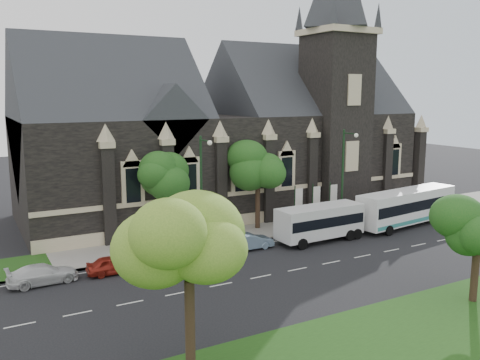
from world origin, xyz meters
TOP-DOWN VIEW (x-y plane):
  - ground at (0.00, 0.00)m, footprint 160.00×160.00m
  - sidewalk at (0.00, 9.50)m, footprint 80.00×5.00m
  - museum at (5.12, 18.78)m, footprint 40.00×17.70m
  - tree_park_near at (-11.77, -8.77)m, footprint 4.42×4.42m
  - tree_park_east at (6.18, -9.32)m, footprint 3.40×3.40m
  - tree_walk_right at (3.21, 10.71)m, footprint 4.08×4.08m
  - tree_walk_left at (-5.80, 10.70)m, footprint 3.91×3.91m
  - street_lamp_near at (10.00, 7.09)m, footprint 0.36×1.88m
  - street_lamp_mid at (-4.00, 7.09)m, footprint 0.36×1.88m
  - banner_flag_left at (6.29, 9.00)m, footprint 0.90×0.10m
  - banner_flag_center at (8.29, 9.00)m, footprint 0.90×0.10m
  - banner_flag_right at (10.29, 9.00)m, footprint 0.90×0.10m
  - tour_coach at (15.75, 4.87)m, footprint 11.70×3.84m
  - shuttle_bus at (5.66, 4.84)m, footprint 7.75×2.87m
  - box_trailer at (-4.51, 6.00)m, footprint 3.05×1.79m
  - sedan at (-0.68, 5.66)m, footprint 3.98×1.47m
  - car_far_red at (-11.46, 5.41)m, footprint 3.78×1.70m
  - car_far_white at (-16.01, 5.76)m, footprint 4.51×2.05m

SIDE VIEW (x-z plane):
  - ground at x=0.00m, z-range 0.00..0.00m
  - sidewalk at x=0.00m, z-range 0.00..0.15m
  - car_far_red at x=-11.46m, z-range 0.00..1.26m
  - car_far_white at x=-16.01m, z-range 0.00..1.28m
  - sedan at x=-0.68m, z-range 0.00..1.30m
  - box_trailer at x=-4.51m, z-range 0.11..1.74m
  - shuttle_bus at x=5.66m, z-range 0.23..3.19m
  - tour_coach at x=15.75m, z-range 0.15..3.51m
  - banner_flag_left at x=6.29m, z-range 0.38..4.38m
  - banner_flag_center at x=8.29m, z-range 0.38..4.38m
  - banner_flag_right at x=10.29m, z-range 0.38..4.38m
  - tree_park_east at x=6.18m, z-range 1.48..7.76m
  - street_lamp_near at x=10.00m, z-range 0.61..9.61m
  - street_lamp_mid at x=-4.00m, z-range 0.61..9.61m
  - tree_walk_left at x=-5.80m, z-range 1.91..9.55m
  - tree_walk_right at x=3.21m, z-range 1.92..9.72m
  - tree_park_near at x=-11.77m, z-range 2.14..10.70m
  - museum at x=5.12m, z-range -6.78..23.12m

